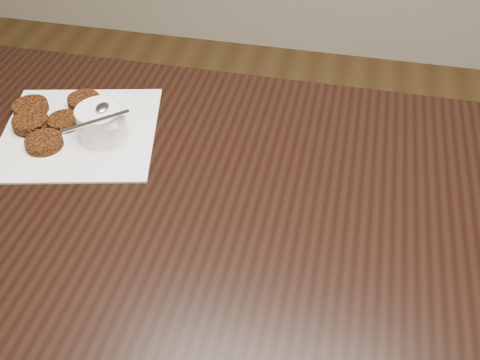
% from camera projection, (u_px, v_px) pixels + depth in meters
% --- Properties ---
extents(table, '(1.50, 0.97, 0.75)m').
position_uv_depth(table, '(220.00, 355.00, 1.16)').
color(table, black).
rests_on(table, floor).
extents(napkin, '(0.36, 0.36, 0.00)m').
position_uv_depth(napkin, '(79.00, 132.00, 1.10)').
color(napkin, white).
rests_on(napkin, table).
extents(sauce_ramekin, '(0.16, 0.16, 0.13)m').
position_uv_depth(sauce_ramekin, '(99.00, 109.00, 1.04)').
color(sauce_ramekin, white).
rests_on(sauce_ramekin, napkin).
extents(patty_cluster, '(0.29, 0.29, 0.02)m').
position_uv_depth(patty_cluster, '(50.00, 119.00, 1.11)').
color(patty_cluster, '#5C2B0C').
rests_on(patty_cluster, napkin).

